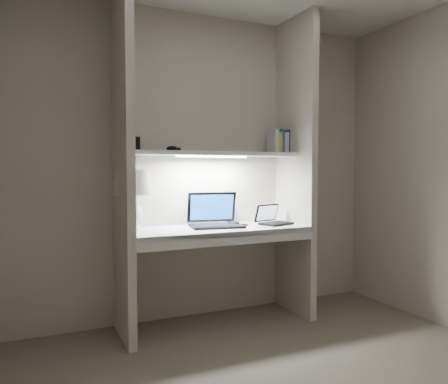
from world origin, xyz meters
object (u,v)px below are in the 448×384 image
laptop_netbook (273,220)px  laptop_main (215,219)px  table_lamp (132,189)px  book_row (281,142)px  speaker (230,215)px

laptop_netbook → laptop_main: bearing=152.3°
table_lamp → book_row: size_ratio=2.25×
table_lamp → laptop_netbook: 1.18m
laptop_main → laptop_netbook: 0.50m
laptop_netbook → speaker: 0.37m
laptop_main → speaker: bearing=45.2°
table_lamp → speaker: table_lamp is taller
laptop_main → speaker: size_ratio=3.44×
laptop_main → book_row: (0.63, 0.03, 0.63)m
table_lamp → book_row: (1.29, -0.00, 0.38)m
book_row → laptop_netbook: bearing=-140.3°
table_lamp → speaker: (0.86, 0.12, -0.24)m
laptop_netbook → speaker: (-0.28, 0.24, 0.03)m
laptop_netbook → speaker: bearing=122.0°
laptop_netbook → speaker: size_ratio=2.31×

